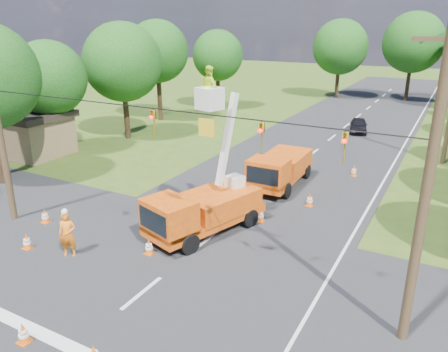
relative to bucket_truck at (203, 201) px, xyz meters
The scene contains 25 objects.
ground 14.94m from the bucket_truck, 88.05° to the left, with size 140.00×140.00×0.00m, color #334F17.
road_main 14.94m from the bucket_truck, 88.05° to the left, with size 12.00×100.00×0.06m, color black.
road_cross 3.57m from the bucket_truck, 80.90° to the right, with size 56.00×10.00×0.07m, color black.
stop_bar 8.52m from the bucket_truck, 86.54° to the right, with size 9.00×0.45×0.02m, color silver.
edge_line 16.13m from the bucket_truck, 67.64° to the left, with size 0.12×90.00×0.02m, color silver.
bucket_truck is the anchor object (origin of this frame).
second_truck 7.32m from the bucket_truck, 83.72° to the left, with size 2.39×5.79×2.15m.
ground_worker 5.89m from the bucket_truck, 130.83° to the right, with size 0.72×0.47×1.98m, color #E25513.
distant_car 23.10m from the bucket_truck, 85.21° to the left, with size 1.44×3.57×1.22m, color black.
traffic_cone_0 8.99m from the bucket_truck, 96.62° to the right, with size 0.38×0.38×0.71m.
traffic_cone_2 3.20m from the bucket_truck, 52.43° to the left, with size 0.38×0.38×0.71m.
traffic_cone_3 6.35m from the bucket_truck, 57.94° to the left, with size 0.38×0.38×0.71m.
traffic_cone_4 7.73m from the bucket_truck, 140.12° to the right, with size 0.38×0.38×0.71m.
traffic_cone_5 7.87m from the bucket_truck, 159.27° to the right, with size 0.38×0.38×0.71m.
traffic_cone_7 11.99m from the bucket_truck, 69.07° to the left, with size 0.38×0.38×0.71m.
traffic_cone_8 3.19m from the bucket_truck, 109.97° to the right, with size 0.38×0.38×0.71m.
pole_right_near 10.17m from the bucket_truck, 19.32° to the right, with size 1.80×0.30×10.00m.
signal_span 5.98m from the bucket_truck, 49.20° to the right, with size 18.00×0.29×1.07m.
shed 18.15m from the bucket_truck, 164.53° to the left, with size 5.50×4.50×3.15m.
tree_left_c 17.46m from the bucket_truck, 159.93° to the left, with size 5.20×5.20×8.06m.
tree_left_d 19.26m from the bucket_truck, 140.75° to the left, with size 6.20×6.20×9.24m.
tree_left_e 25.39m from the bucket_truck, 130.85° to the left, with size 5.80×5.80×9.41m.
tree_left_f 30.69m from the bucket_truck, 118.04° to the left, with size 5.40×5.40×8.40m.
tree_far_a 40.36m from the bucket_truck, 96.44° to the left, with size 6.60×6.60×9.50m.
tree_far_b 42.31m from the bucket_truck, 85.21° to the left, with size 7.00×7.00×10.32m.
Camera 1 is at (8.92, -10.26, 9.23)m, focal length 35.00 mm.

